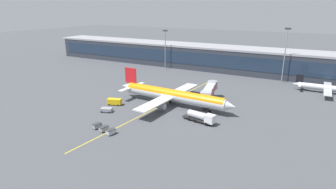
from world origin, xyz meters
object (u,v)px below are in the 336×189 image
at_px(main_airliner, 173,95).
at_px(baggage_cart_0, 97,126).
at_px(baggage_cart_2, 111,132).
at_px(baggage_cart_1, 104,129).
at_px(fuel_tanker, 201,117).
at_px(pushback_tug, 107,110).
at_px(commuter_jet_far, 330,88).
at_px(crew_van, 115,101).

relative_size(main_airliner, baggage_cart_0, 16.15).
bearing_deg(baggage_cart_2, baggage_cart_1, 168.77).
relative_size(main_airliner, baggage_cart_2, 16.15).
height_order(main_airliner, baggage_cart_1, main_airliner).
height_order(fuel_tanker, pushback_tug, fuel_tanker).
bearing_deg(fuel_tanker, main_airliner, 147.15).
bearing_deg(fuel_tanker, baggage_cart_1, -138.24).
bearing_deg(commuter_jet_far, pushback_tug, -137.50).
bearing_deg(commuter_jet_far, baggage_cart_1, -127.73).
bearing_deg(baggage_cart_2, crew_van, 126.79).
relative_size(fuel_tanker, commuter_jet_far, 0.39).
bearing_deg(baggage_cart_2, fuel_tanker, 47.11).
bearing_deg(main_airliner, pushback_tug, -134.29).
height_order(fuel_tanker, baggage_cart_2, fuel_tanker).
height_order(baggage_cart_2, commuter_jet_far, commuter_jet_far).
height_order(pushback_tug, baggage_cart_0, baggage_cart_0).
relative_size(pushback_tug, commuter_jet_far, 0.15).
xyz_separation_m(pushback_tug, baggage_cart_0, (6.44, -11.76, -0.07)).
xyz_separation_m(baggage_cart_2, commuter_jet_far, (53.10, 73.33, 1.50)).
bearing_deg(fuel_tanker, baggage_cart_2, -132.89).
bearing_deg(baggage_cart_0, main_airliner, 70.86).
bearing_deg(commuter_jet_far, main_airliner, -138.64).
bearing_deg(crew_van, fuel_tanker, 0.17).
distance_m(pushback_tug, baggage_cart_0, 13.41).
relative_size(fuel_tanker, baggage_cart_1, 3.82).
distance_m(main_airliner, baggage_cart_1, 30.06).
distance_m(main_airliner, crew_van, 21.12).
xyz_separation_m(main_airliner, crew_van, (-18.54, -9.79, -2.49)).
xyz_separation_m(fuel_tanker, baggage_cart_0, (-24.91, -18.81, -0.96)).
xyz_separation_m(crew_van, baggage_cart_2, (14.93, -19.96, -0.53)).
xyz_separation_m(fuel_tanker, crew_van, (-33.56, -0.10, -0.43)).
xyz_separation_m(main_airliner, baggage_cart_1, (-6.75, -29.13, -3.02)).
bearing_deg(baggage_cart_1, crew_van, 121.36).
distance_m(pushback_tug, baggage_cart_1, 15.66).
height_order(main_airliner, baggage_cart_2, main_airliner).
bearing_deg(baggage_cart_1, baggage_cart_2, -11.23).
height_order(fuel_tanker, baggage_cart_0, fuel_tanker).
bearing_deg(baggage_cart_1, baggage_cart_0, 168.77).
height_order(main_airliner, fuel_tanker, main_airliner).
bearing_deg(pushback_tug, main_airliner, 45.71).
distance_m(baggage_cart_2, commuter_jet_far, 90.55).
relative_size(fuel_tanker, baggage_cart_2, 3.82).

